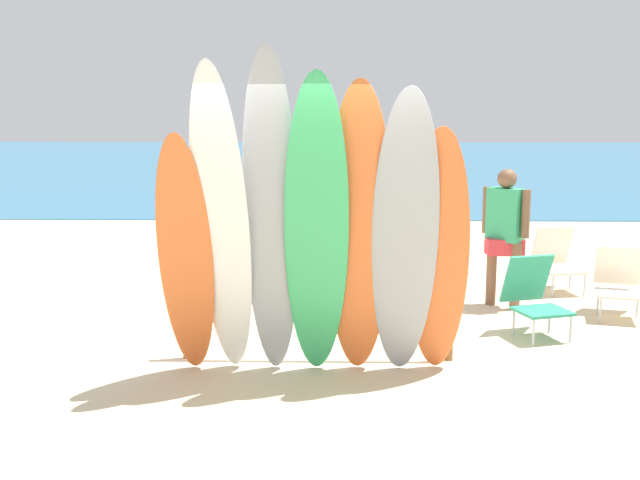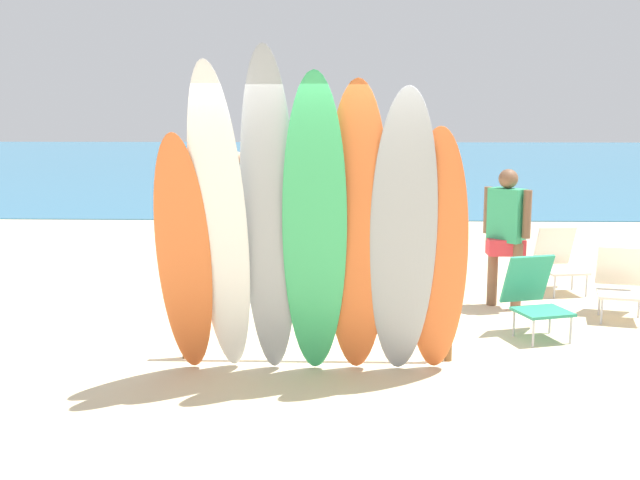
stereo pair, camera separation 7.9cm
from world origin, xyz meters
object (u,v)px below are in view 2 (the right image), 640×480
at_px(surfboard_rack, 316,299).
at_px(beachgoer_photographing, 238,189).
at_px(surfboard_orange_4, 357,233).
at_px(surfboard_grey_5, 403,237).
at_px(surfboard_white_1, 220,226).
at_px(beachgoer_near_rack, 278,180).
at_px(beach_chair_blue, 534,295).
at_px(surfboard_orange_0, 184,257).
at_px(surfboard_green_3, 315,231).
at_px(beach_chair_striped, 559,258).
at_px(surfboard_grey_2, 269,218).
at_px(beachgoer_by_water, 506,229).
at_px(surfboard_orange_6, 437,253).
at_px(beachgoer_strolling, 438,192).
at_px(beach_chair_red, 621,280).
at_px(beachgoer_midbeach, 337,193).

relative_size(surfboard_rack, beachgoer_photographing, 1.64).
distance_m(surfboard_orange_4, surfboard_grey_5, 0.39).
distance_m(surfboard_white_1, beachgoer_near_rack, 9.10).
bearing_deg(beach_chair_blue, surfboard_rack, -176.23).
xyz_separation_m(surfboard_orange_0, surfboard_grey_5, (1.85, 0.04, 0.18)).
relative_size(surfboard_green_3, surfboard_grey_5, 1.05).
bearing_deg(beach_chair_striped, surfboard_orange_4, -138.48).
xyz_separation_m(surfboard_grey_2, beachgoer_photographing, (-1.29, 7.36, -0.50)).
relative_size(surfboard_green_3, beach_chair_striped, 3.24).
bearing_deg(beachgoer_by_water, surfboard_orange_0, -97.68).
bearing_deg(beachgoer_near_rack, surfboard_white_1, -123.57).
distance_m(surfboard_orange_0, surfboard_grey_2, 0.80).
bearing_deg(surfboard_orange_4, surfboard_grey_5, -2.57).
distance_m(surfboard_green_3, surfboard_orange_4, 0.37).
xyz_separation_m(surfboard_green_3, surfboard_orange_6, (1.04, 0.15, -0.21)).
bearing_deg(surfboard_orange_0, surfboard_rack, 27.28).
bearing_deg(beach_chair_striped, beachgoer_photographing, 129.53).
distance_m(beachgoer_photographing, beachgoer_by_water, 6.13).
bearing_deg(beachgoer_strolling, surfboard_green_3, -154.36).
distance_m(surfboard_orange_4, beach_chair_red, 3.76).
bearing_deg(beachgoer_strolling, beach_chair_blue, -133.84).
height_order(beachgoer_strolling, beach_chair_striped, beachgoer_strolling).
relative_size(surfboard_grey_2, surfboard_grey_5, 1.13).
xyz_separation_m(surfboard_orange_0, surfboard_orange_4, (1.46, 0.07, 0.21)).
bearing_deg(beachgoer_by_water, surfboard_rack, -92.94).
bearing_deg(surfboard_orange_6, beachgoer_photographing, 116.00).
bearing_deg(beachgoer_near_rack, beachgoer_midbeach, -102.41).
xyz_separation_m(surfboard_grey_5, beachgoer_midbeach, (-0.61, 6.13, -0.28)).
height_order(surfboard_green_3, beachgoer_strolling, surfboard_green_3).
bearing_deg(beach_chair_striped, beachgoer_near_rack, 115.77).
distance_m(beachgoer_strolling, beachgoer_by_water, 3.80).
bearing_deg(surfboard_orange_6, beach_chair_striped, 64.69).
distance_m(surfboard_green_3, beachgoer_by_water, 3.36).
distance_m(surfboard_orange_0, beachgoer_midbeach, 6.30).
relative_size(surfboard_orange_0, surfboard_white_1, 0.79).
bearing_deg(surfboard_rack, surfboard_orange_0, -153.01).
xyz_separation_m(surfboard_orange_4, surfboard_grey_5, (0.39, -0.02, -0.03)).
bearing_deg(surfboard_orange_0, surfboard_orange_6, 3.84).
bearing_deg(beach_chair_red, surfboard_grey_5, -126.41).
height_order(surfboard_rack, surfboard_grey_5, surfboard_grey_5).
bearing_deg(surfboard_white_1, beachgoer_near_rack, 96.78).
bearing_deg(surfboard_grey_5, surfboard_orange_6, 15.76).
bearing_deg(beach_chair_red, surfboard_rack, -139.99).
height_order(surfboard_rack, beachgoer_near_rack, beachgoer_near_rack).
xyz_separation_m(surfboard_rack, surfboard_orange_6, (1.05, -0.43, 0.52)).
height_order(beachgoer_near_rack, beach_chair_blue, beachgoer_near_rack).
height_order(surfboard_green_3, surfboard_orange_6, surfboard_green_3).
bearing_deg(surfboard_rack, beachgoer_by_water, 42.97).
distance_m(surfboard_grey_2, beachgoer_near_rack, 9.06).
xyz_separation_m(surfboard_green_3, surfboard_orange_4, (0.36, 0.09, -0.03)).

